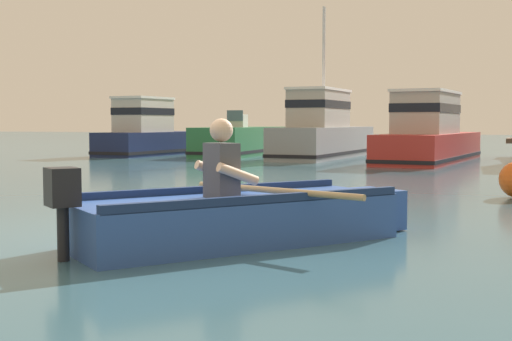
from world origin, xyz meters
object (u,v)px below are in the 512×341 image
moored_boat_green (242,142)px  moored_boat_red (429,136)px  rowboat_with_person (242,216)px  moored_boat_navy (148,134)px  moored_boat_grey (323,132)px

moored_boat_green → moored_boat_red: size_ratio=0.86×
rowboat_with_person → moored_boat_navy: moored_boat_navy is taller
moored_boat_navy → moored_boat_grey: size_ratio=0.75×
rowboat_with_person → moored_boat_red: size_ratio=0.48×
rowboat_with_person → moored_boat_green: bearing=114.1°
moored_boat_grey → moored_boat_red: 3.66m
moored_boat_green → moored_boat_grey: 3.32m
moored_boat_navy → moored_boat_grey: (6.25, 0.56, 0.08)m
rowboat_with_person → moored_boat_green: moored_boat_green is taller
moored_boat_red → moored_boat_navy: bearing=177.6°
moored_boat_navy → moored_boat_red: 9.79m
moored_boat_navy → moored_boat_grey: bearing=5.1°
moored_boat_navy → moored_boat_grey: moored_boat_grey is taller
rowboat_with_person → moored_boat_grey: bearing=104.7°
moored_boat_green → moored_boat_grey: moored_boat_grey is taller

